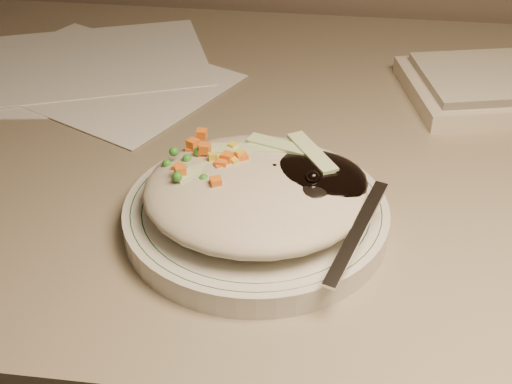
# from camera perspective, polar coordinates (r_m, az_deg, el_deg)

# --- Properties ---
(desk) EXTENTS (1.40, 0.70, 0.74)m
(desk) POSITION_cam_1_polar(r_m,az_deg,el_deg) (0.88, 8.82, -7.12)
(desk) COLOR gray
(desk) RESTS_ON ground
(plate) EXTENTS (0.23, 0.23, 0.02)m
(plate) POSITION_cam_1_polar(r_m,az_deg,el_deg) (0.63, 0.00, -1.94)
(plate) COLOR silver
(plate) RESTS_ON desk
(plate_rim) EXTENTS (0.22, 0.22, 0.00)m
(plate_rim) POSITION_cam_1_polar(r_m,az_deg,el_deg) (0.62, 0.00, -1.21)
(plate_rim) COLOR #144723
(plate_rim) RESTS_ON plate
(meal) EXTENTS (0.21, 0.19, 0.05)m
(meal) POSITION_cam_1_polar(r_m,az_deg,el_deg) (0.61, 0.39, 0.36)
(meal) COLOR #B3A891
(meal) RESTS_ON plate
(papers) EXTENTS (0.44, 0.35, 0.00)m
(papers) POSITION_cam_1_polar(r_m,az_deg,el_deg) (0.93, -14.65, 9.33)
(papers) COLOR white
(papers) RESTS_ON desk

